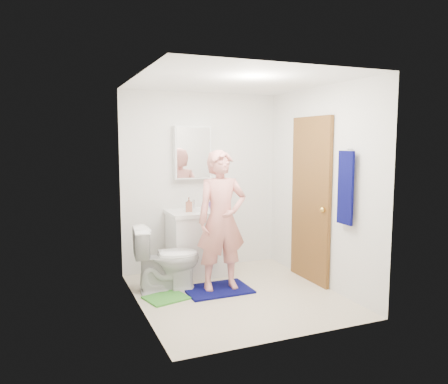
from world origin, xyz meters
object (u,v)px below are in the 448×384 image
at_px(soap_dispenser, 189,205).
at_px(toothbrush_cup, 213,205).
at_px(man, 222,220).
at_px(toilet, 167,258).
at_px(medicine_cabinet, 192,152).
at_px(towel, 346,188).
at_px(vanity_cabinet, 198,244).

height_order(soap_dispenser, toothbrush_cup, soap_dispenser).
relative_size(soap_dispenser, man, 0.12).
xyz_separation_m(toilet, toothbrush_cup, (0.78, 0.54, 0.51)).
xyz_separation_m(soap_dispenser, man, (0.20, -0.63, -0.11)).
distance_m(medicine_cabinet, toothbrush_cup, 0.76).
bearing_deg(towel, medicine_cabinet, 124.61).
distance_m(medicine_cabinet, man, 1.19).
xyz_separation_m(medicine_cabinet, soap_dispenser, (-0.14, -0.28, -0.66)).
bearing_deg(medicine_cabinet, vanity_cabinet, -90.00).
distance_m(toothbrush_cup, man, 0.79).
bearing_deg(vanity_cabinet, medicine_cabinet, 90.00).
height_order(vanity_cabinet, man, man).
bearing_deg(toilet, soap_dispenser, -38.50).
height_order(vanity_cabinet, towel, towel).
bearing_deg(soap_dispenser, vanity_cabinet, 21.95).
relative_size(towel, man, 0.49).
height_order(toilet, toothbrush_cup, toothbrush_cup).
bearing_deg(toothbrush_cup, toilet, -145.35).
relative_size(towel, soap_dispenser, 4.25).
bearing_deg(soap_dispenser, toilet, -135.13).
distance_m(soap_dispenser, man, 0.67).
bearing_deg(vanity_cabinet, towel, -51.53).
distance_m(vanity_cabinet, toilet, 0.72).
xyz_separation_m(medicine_cabinet, toilet, (-0.55, -0.69, -1.21)).
bearing_deg(soap_dispenser, man, -72.66).
bearing_deg(man, medicine_cabinet, 96.78).
distance_m(vanity_cabinet, toothbrush_cup, 0.55).
bearing_deg(towel, vanity_cabinet, 128.47).
height_order(medicine_cabinet, soap_dispenser, medicine_cabinet).
bearing_deg(vanity_cabinet, toothbrush_cup, 19.00).
relative_size(toothbrush_cup, man, 0.07).
xyz_separation_m(towel, toothbrush_cup, (-0.94, 1.57, -0.35)).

